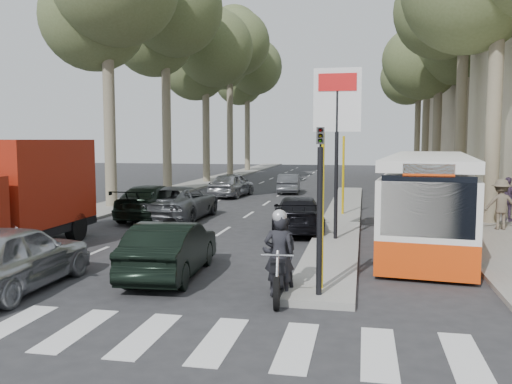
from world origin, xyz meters
TOP-DOWN VIEW (x-y plane):
  - ground at (0.00, 0.00)m, footprint 120.00×120.00m
  - sidewalk_right at (8.60, 25.00)m, footprint 3.20×70.00m
  - median_left at (-8.00, 28.00)m, footprint 2.40×64.00m
  - traffic_island at (3.25, 11.00)m, footprint 1.50×26.00m
  - billboard at (3.25, 5.00)m, footprint 1.50×12.10m
  - traffic_light_island at (3.25, -1.50)m, footprint 0.16×0.41m
  - tree_l_b at (-7.97, 20.11)m, footprint 7.40×7.20m
  - tree_l_c at (-7.77, 28.11)m, footprint 7.40×7.20m
  - tree_l_d at (-7.87, 36.11)m, footprint 7.40×7.20m
  - tree_l_e at (-7.97, 44.11)m, footprint 7.40×7.20m
  - tree_r_c at (9.03, 26.11)m, footprint 7.40×7.20m
  - tree_r_d at (9.13, 34.11)m, footprint 7.40×7.20m
  - tree_r_e at (9.23, 42.11)m, footprint 7.40×7.20m
  - silver_hatchback at (-3.49, -2.00)m, footprint 1.84×4.48m
  - dark_hatchback at (-0.50, -0.05)m, footprint 1.72×4.22m
  - queue_car_a at (-3.50, 9.15)m, footprint 2.35×5.07m
  - queue_car_b at (1.80, 7.00)m, footprint 2.34×4.65m
  - queue_car_c at (-3.50, 18.31)m, footprint 2.16×4.38m
  - queue_car_d at (-0.50, 21.22)m, footprint 1.55×3.73m
  - queue_car_e at (-4.62, 9.00)m, footprint 2.17×5.04m
  - red_truck at (-6.18, 1.97)m, footprint 2.50×6.32m
  - city_bus at (6.20, 5.80)m, footprint 3.63×11.15m
  - motorcycle at (2.38, -1.17)m, footprint 0.85×2.23m
  - pedestrian_near at (9.72, 10.32)m, footprint 1.12×1.04m
  - pedestrian_far at (8.97, 8.20)m, footprint 1.20×0.58m

SIDE VIEW (x-z plane):
  - ground at x=0.00m, z-range 0.00..0.00m
  - sidewalk_right at x=8.60m, z-range 0.00..0.12m
  - median_left at x=-8.00m, z-range 0.00..0.12m
  - traffic_island at x=3.25m, z-range 0.00..0.16m
  - queue_car_d at x=-0.50m, z-range 0.00..1.20m
  - queue_car_b at x=1.80m, z-range 0.00..1.30m
  - dark_hatchback at x=-0.50m, z-range 0.00..1.36m
  - queue_car_a at x=-3.50m, z-range 0.00..1.41m
  - queue_car_c at x=-3.50m, z-range 0.00..1.44m
  - queue_car_e at x=-4.62m, z-range 0.00..1.45m
  - silver_hatchback at x=-3.49m, z-range 0.00..1.52m
  - motorcycle at x=2.38m, z-range -0.09..1.81m
  - pedestrian_near at x=9.72m, z-range 0.12..1.88m
  - pedestrian_far at x=8.97m, z-range 0.12..1.94m
  - city_bus at x=6.20m, z-range 0.08..2.96m
  - red_truck at x=-6.18m, z-range 0.10..3.45m
  - traffic_light_island at x=3.25m, z-range 0.69..4.29m
  - billboard at x=3.25m, z-range 0.90..6.50m
  - tree_r_c at x=9.03m, z-range 3.03..16.35m
  - tree_l_c at x=-7.77m, z-range 3.18..16.89m
  - tree_r_e at x=9.23m, z-range 3.33..17.43m
  - tree_l_e at x=-7.97m, z-range 3.48..17.97m
  - tree_l_b at x=-7.97m, z-range 3.63..18.51m
  - tree_r_d at x=9.13m, z-range 3.63..18.51m
  - tree_l_d at x=-7.87m, z-range 3.93..19.59m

